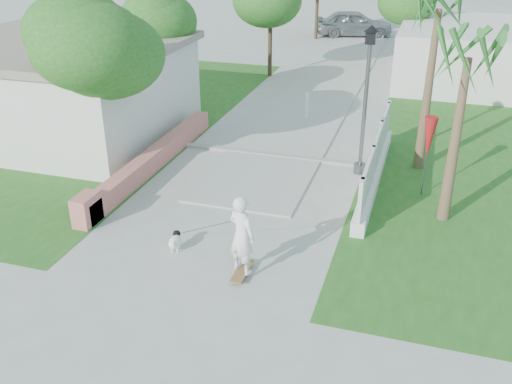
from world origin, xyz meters
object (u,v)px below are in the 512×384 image
at_px(street_lamp, 366,96).
at_px(patio_umbrella, 429,139).
at_px(skateboarder, 216,231).
at_px(bollard, 307,105).
at_px(dog, 175,241).
at_px(parked_car, 354,23).

relative_size(street_lamp, patio_umbrella, 1.93).
bearing_deg(skateboarder, street_lamp, -86.73).
xyz_separation_m(bollard, skateboarder, (0.32, -10.56, 0.28)).
bearing_deg(dog, patio_umbrella, 27.94).
bearing_deg(dog, parked_car, 76.55).
bearing_deg(parked_car, patio_umbrella, 179.24).
distance_m(dog, parked_car, 27.75).
relative_size(street_lamp, bollard, 4.07).
height_order(skateboarder, parked_car, skateboarder).
distance_m(patio_umbrella, skateboarder, 6.68).
relative_size(street_lamp, dog, 7.28).
relative_size(skateboarder, dog, 3.66).
distance_m(bollard, skateboarder, 10.57).
distance_m(street_lamp, bollard, 5.56).
distance_m(street_lamp, patio_umbrella, 2.27).
xyz_separation_m(patio_umbrella, parked_car, (-5.40, 22.97, -0.85)).
bearing_deg(parked_car, skateboarder, 168.31).
bearing_deg(patio_umbrella, street_lamp, 152.24).
distance_m(skateboarder, dog, 1.34).
relative_size(patio_umbrella, parked_car, 0.47).
bearing_deg(patio_umbrella, bollard, 129.91).
relative_size(dog, parked_car, 0.12).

